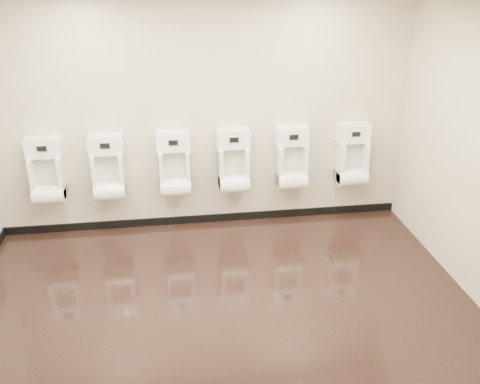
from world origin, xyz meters
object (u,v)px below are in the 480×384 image
at_px(urinal_0, 47,175).
at_px(urinal_3, 234,166).
at_px(urinal_4, 292,162).
at_px(urinal_1, 108,172).
at_px(urinal_5, 352,159).
at_px(urinal_2, 175,169).

distance_m(urinal_0, urinal_3, 2.19).
bearing_deg(urinal_0, urinal_3, 0.00).
bearing_deg(urinal_3, urinal_4, 0.00).
bearing_deg(urinal_0, urinal_1, 0.00).
xyz_separation_m(urinal_3, urinal_5, (1.50, 0.00, 0.00)).
xyz_separation_m(urinal_4, urinal_5, (0.78, 0.00, 0.00)).
bearing_deg(urinal_0, urinal_4, 0.00).
height_order(urinal_3, urinal_4, same).
xyz_separation_m(urinal_0, urinal_5, (3.69, 0.00, 0.00)).
height_order(urinal_0, urinal_5, same).
height_order(urinal_1, urinal_3, same).
relative_size(urinal_2, urinal_4, 1.00).
xyz_separation_m(urinal_1, urinal_5, (2.99, 0.00, 0.00)).
distance_m(urinal_0, urinal_2, 1.48).
relative_size(urinal_4, urinal_5, 1.00).
bearing_deg(urinal_4, urinal_0, 180.00).
distance_m(urinal_2, urinal_3, 0.71).
relative_size(urinal_2, urinal_5, 1.00).
distance_m(urinal_0, urinal_5, 3.69).
bearing_deg(urinal_2, urinal_1, 180.00).
height_order(urinal_2, urinal_4, same).
relative_size(urinal_0, urinal_2, 1.00).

